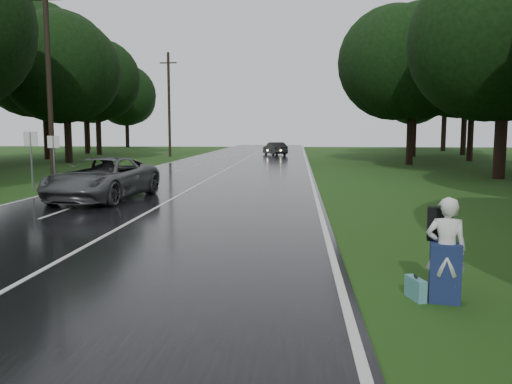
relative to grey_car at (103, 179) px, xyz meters
The scene contains 16 objects.
ground 11.75m from the grey_car, 76.64° to the right, with size 160.00×160.00×0.00m, color #1F4313.
road 9.06m from the grey_car, 72.53° to the left, with size 12.00×140.00×0.04m, color black.
lane_center 9.06m from the grey_car, 72.53° to the left, with size 0.12×140.00×0.01m, color silver.
grey_car is the anchor object (origin of this frame).
far_car 38.38m from the grey_car, 82.20° to the left, with size 1.51×4.33×1.43m, color black.
hitchhiker 15.42m from the grey_car, 48.94° to the right, with size 0.70×0.65×1.73m.
suitcase 15.09m from the grey_car, 49.96° to the right, with size 0.15×0.51×0.36m, color teal.
utility_pole_mid 9.74m from the grey_car, 126.68° to the left, with size 1.80×0.28×10.83m, color black, non-canonical shape.
utility_pole_far 35.01m from the grey_car, 99.53° to the left, with size 1.80×0.28×10.84m, color black, non-canonical shape.
road_sign_a 5.48m from the grey_car, 146.14° to the left, with size 0.65×0.10×2.72m, color white, non-canonical shape.
road_sign_b 6.97m from the grey_car, 130.54° to the left, with size 0.60×0.10×2.51m, color white, non-canonical shape.
tree_left_e 26.14m from the grey_car, 116.95° to the left, with size 8.76×8.76×13.69m, color black, non-canonical shape.
tree_left_f 40.67m from the grey_car, 111.37° to the left, with size 9.59×9.59×14.98m, color black, non-canonical shape.
tree_right_d 22.31m from the grey_car, 29.75° to the left, with size 8.51×8.51×13.29m, color black, non-canonical shape.
tree_right_e 28.55m from the grey_car, 54.03° to the left, with size 9.13×9.13×14.27m, color black, non-canonical shape.
tree_right_f 41.82m from the grey_car, 61.43° to the left, with size 10.47×10.47×16.36m, color black, non-canonical shape.
Camera 1 is at (5.02, -8.73, 2.79)m, focal length 36.68 mm.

